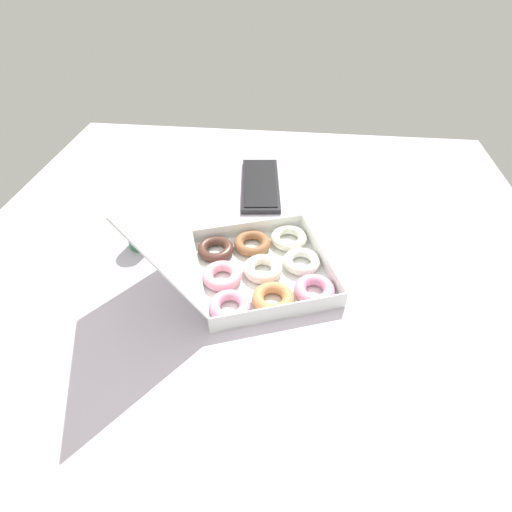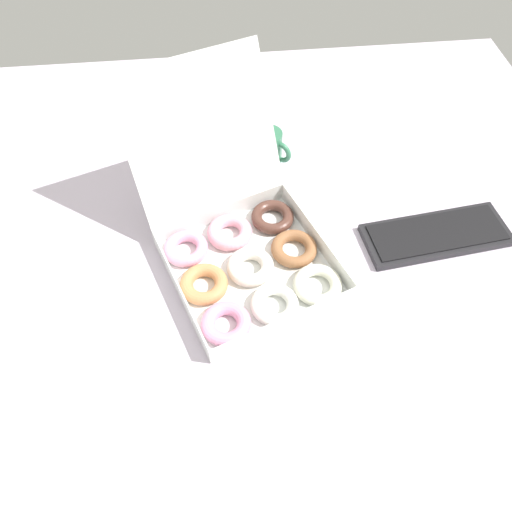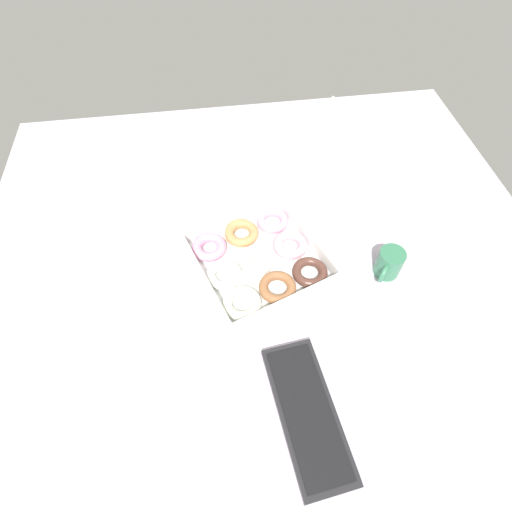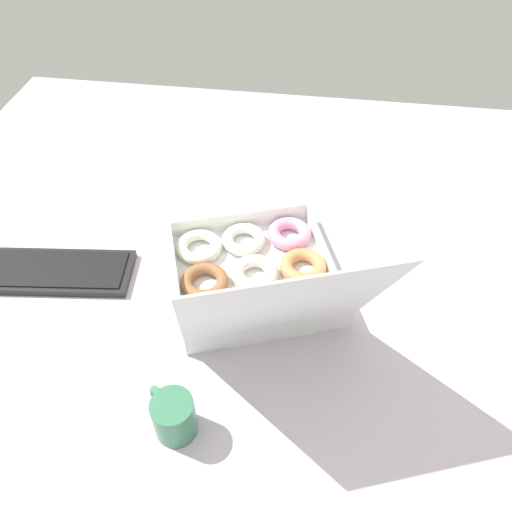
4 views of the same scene
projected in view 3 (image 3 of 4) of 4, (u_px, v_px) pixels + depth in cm
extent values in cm
cube|color=silver|center=(269.00, 280.00, 120.95)|extent=(180.00, 180.00, 2.00)
cube|color=white|center=(258.00, 262.00, 123.25)|extent=(45.21, 45.21, 0.40)
cube|color=white|center=(233.00, 219.00, 130.19)|extent=(12.37, 33.34, 5.00)
cube|color=white|center=(288.00, 302.00, 111.96)|extent=(12.37, 33.34, 5.00)
cube|color=white|center=(206.00, 280.00, 116.23)|extent=(32.59, 12.10, 5.00)
cube|color=white|center=(307.00, 236.00, 125.92)|extent=(32.59, 12.10, 5.00)
cube|color=white|center=(337.00, 185.00, 113.31)|extent=(38.58, 26.88, 31.92)
torus|color=pink|center=(209.00, 247.00, 124.69)|extent=(13.39, 13.39, 3.12)
torus|color=white|center=(224.00, 275.00, 118.59)|extent=(15.02, 15.02, 2.71)
torus|color=white|center=(242.00, 303.00, 112.89)|extent=(15.49, 15.49, 2.72)
torus|color=tan|center=(242.00, 233.00, 128.06)|extent=(11.84, 11.84, 3.07)
torus|color=silver|center=(258.00, 259.00, 121.97)|extent=(15.06, 15.06, 3.11)
torus|color=#955F3B|center=(277.00, 287.00, 115.96)|extent=(15.41, 15.41, 2.77)
torus|color=pink|center=(272.00, 221.00, 131.18)|extent=(11.64, 11.64, 2.87)
torus|color=#F2A3B7|center=(290.00, 245.00, 125.21)|extent=(15.16, 15.16, 3.14)
torus|color=#523027|center=(310.00, 272.00, 119.09)|extent=(15.04, 15.04, 2.75)
cube|color=black|center=(307.00, 413.00, 96.04)|extent=(36.94, 17.36, 1.80)
cube|color=black|center=(308.00, 412.00, 95.16)|extent=(33.87, 14.90, 0.40)
cylinder|color=#367854|center=(389.00, 263.00, 117.86)|extent=(7.63, 7.63, 9.11)
torus|color=#367854|center=(384.00, 272.00, 115.81)|extent=(5.82, 5.24, 6.47)
cylinder|color=black|center=(392.00, 257.00, 115.51)|extent=(6.71, 6.71, 0.55)
cube|color=white|center=(156.00, 229.00, 131.50)|extent=(12.93, 12.32, 0.15)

